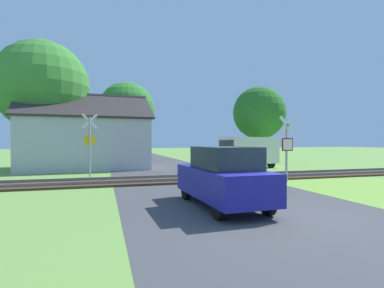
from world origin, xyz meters
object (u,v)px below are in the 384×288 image
Objects in this scene: tree_right at (259,113)px; mail_truck at (247,151)px; crossing_sign_far at (90,140)px; house at (86,141)px; parked_car at (223,177)px; tree_left at (42,86)px; tree_center at (127,110)px; stop_sign_near at (287,145)px.

tree_right reaches higher than mail_truck.
house reaches higher than crossing_sign_far.
parked_car is (4.59, -14.75, -1.04)m from house.
tree_center is at bearing 15.60° from tree_left.
stop_sign_near is 0.35× the size of house.
tree_right reaches higher than stop_sign_near.
crossing_sign_far is at bearing 112.78° from parked_car.
tree_center is 10.45m from mail_truck.
tree_center is (2.54, 8.06, 2.50)m from crossing_sign_far.
house is at bearing 85.20° from crossing_sign_far.
crossing_sign_far is 0.86× the size of parked_car.
stop_sign_near is at bearing -113.19° from tree_right.
tree_right reaches higher than parked_car.
house is at bearing 105.61° from parked_car.
mail_truck is (11.17, -3.40, -0.70)m from house.
tree_center reaches higher than mail_truck.
tree_left is 2.26× the size of parked_car.
tree_left is at bearing 114.56° from parked_car.
house is at bearing -178.65° from tree_right.
house is at bearing -142.92° from tree_center.
tree_right is 11.34m from tree_center.
tree_left is at bearing 108.89° from crossing_sign_far.
stop_sign_near reaches higher than mail_truck.
tree_right is 0.98× the size of tree_center.
tree_right is at bearing -9.98° from tree_center.
tree_left reaches higher than parked_car.
stop_sign_near is 10.27m from crossing_sign_far.
tree_center is at bearing 62.72° from crossing_sign_far.
stop_sign_near is at bearing 151.83° from mail_truck.
mail_truck is (10.67, 2.36, -0.77)m from crossing_sign_far.
stop_sign_near is 14.36m from house.
tree_right is 5.77m from mail_truck.
stop_sign_near is 0.90× the size of crossing_sign_far.
tree_right is 17.26m from tree_left.
house is 4.60m from tree_center.
tree_left reaches higher than mail_truck.
tree_right is at bearing 14.19° from crossing_sign_far.
parked_car is at bearing -75.31° from crossing_sign_far.
crossing_sign_far is at bearing -107.51° from tree_center.
parked_car is at bearing -76.08° from house.
tree_left is 1.34× the size of tree_center.
parked_car is at bearing -122.53° from tree_right.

